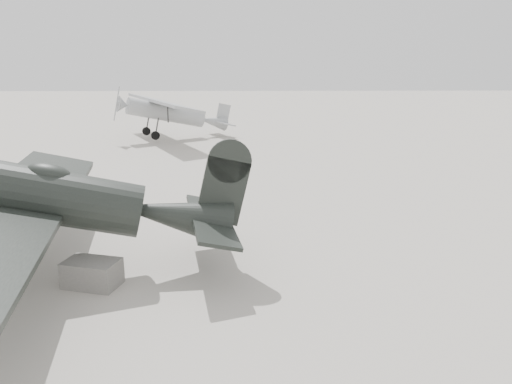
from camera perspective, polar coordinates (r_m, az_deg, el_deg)
The scene contains 4 objects.
ground at distance 16.30m, azimuth -5.74°, elevation -7.43°, with size 160.00×160.00×0.00m, color #A7A094.
lowwing_monoplane at distance 15.14m, azimuth -20.44°, elevation -0.97°, with size 9.68×13.46×4.32m.
highwing_monoplane at distance 39.47m, azimuth -9.73°, elevation 9.23°, with size 9.64×12.32×3.62m.
equipment_block at distance 14.92m, azimuth -18.23°, elevation -8.81°, with size 1.50×0.94×0.75m, color slate.
Camera 1 is at (1.37, -14.99, 6.27)m, focal length 35.00 mm.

